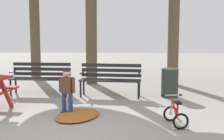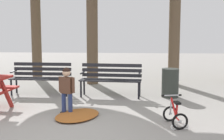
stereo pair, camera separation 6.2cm
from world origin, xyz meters
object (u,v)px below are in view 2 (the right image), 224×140
park_bench_left (111,77)px  trash_bin (170,83)px  kids_bicycle (175,115)px  park_bench_far_left (41,76)px  child_standing (67,87)px

park_bench_left → trash_bin: park_bench_left is taller
kids_bicycle → trash_bin: bearing=85.9°
park_bench_far_left → trash_bin: park_bench_far_left is taller
park_bench_far_left → trash_bin: (3.45, -0.14, -0.14)m
park_bench_far_left → park_bench_left: same height
park_bench_far_left → kids_bicycle: park_bench_far_left is taller
park_bench_left → park_bench_far_left: bearing=175.8°
park_bench_left → child_standing: (-0.78, -1.87, 0.07)m
park_bench_left → kids_bicycle: park_bench_left is taller
trash_bin → park_bench_far_left: bearing=177.7°
park_bench_left → trash_bin: size_ratio=2.18×
park_bench_left → kids_bicycle: 2.85m
child_standing → kids_bicycle: child_standing is taller
child_standing → park_bench_left: bearing=67.5°
trash_bin → park_bench_left: bearing=180.0°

